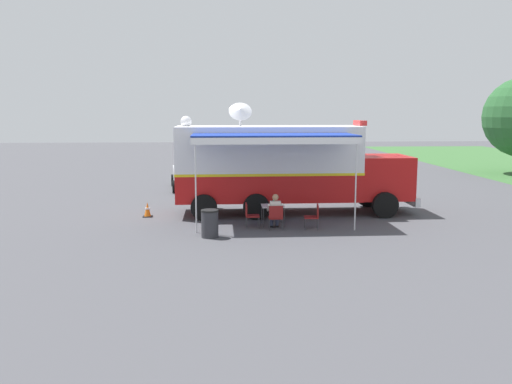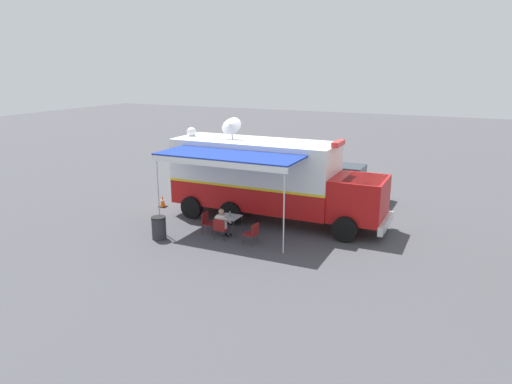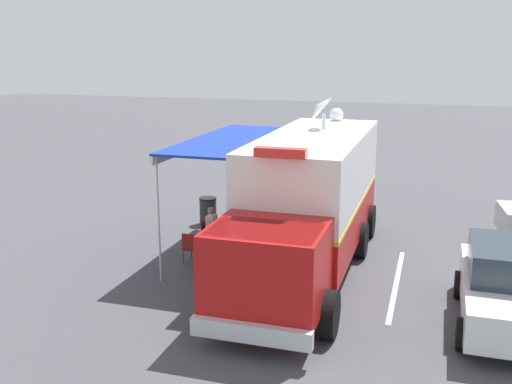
{
  "view_description": "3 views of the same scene",
  "coord_description": "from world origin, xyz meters",
  "px_view_note": "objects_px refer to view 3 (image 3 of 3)",
  "views": [
    {
      "loc": [
        21.61,
        -1.84,
        4.12
      ],
      "look_at": [
        2.37,
        -0.61,
        1.23
      ],
      "focal_mm": 38.35,
      "sensor_mm": 36.0,
      "label": 1
    },
    {
      "loc": [
        18.29,
        8.76,
        6.64
      ],
      "look_at": [
        0.97,
        0.53,
        1.49
      ],
      "focal_mm": 33.15,
      "sensor_mm": 36.0,
      "label": 2
    },
    {
      "loc": [
        -3.17,
        15.37,
        5.72
      ],
      "look_at": [
        1.88,
        -0.65,
        1.63
      ],
      "focal_mm": 41.44,
      "sensor_mm": 36.0,
      "label": 3
    }
  ],
  "objects_px": {
    "trash_bin": "(208,211)",
    "command_truck": "(308,198)",
    "folding_chair_beside_table": "(234,224)",
    "folding_chair_spare_by_truck": "(192,246)",
    "folding_chair_at_table": "(208,231)",
    "car_far_corner": "(508,287)",
    "water_bottle": "(233,223)",
    "folding_table": "(234,228)",
    "traffic_cone": "(330,206)",
    "seated_responder": "(214,227)"
  },
  "relations": [
    {
      "from": "trash_bin",
      "to": "command_truck",
      "type": "bearing_deg",
      "value": 143.52
    },
    {
      "from": "folding_chair_beside_table",
      "to": "trash_bin",
      "type": "bearing_deg",
      "value": -44.61
    },
    {
      "from": "folding_chair_spare_by_truck",
      "to": "folding_chair_at_table",
      "type": "bearing_deg",
      "value": -86.7
    },
    {
      "from": "car_far_corner",
      "to": "water_bottle",
      "type": "bearing_deg",
      "value": -21.45
    },
    {
      "from": "command_truck",
      "to": "folding_chair_spare_by_truck",
      "type": "bearing_deg",
      "value": 11.75
    },
    {
      "from": "folding_table",
      "to": "folding_chair_spare_by_truck",
      "type": "height_order",
      "value": "folding_chair_spare_by_truck"
    },
    {
      "from": "folding_table",
      "to": "water_bottle",
      "type": "height_order",
      "value": "water_bottle"
    },
    {
      "from": "command_truck",
      "to": "folding_chair_beside_table",
      "type": "relative_size",
      "value": 10.93
    },
    {
      "from": "traffic_cone",
      "to": "car_far_corner",
      "type": "bearing_deg",
      "value": 124.39
    },
    {
      "from": "water_bottle",
      "to": "folding_chair_beside_table",
      "type": "distance_m",
      "value": 0.98
    },
    {
      "from": "command_truck",
      "to": "traffic_cone",
      "type": "relative_size",
      "value": 16.39
    },
    {
      "from": "folding_table",
      "to": "folding_chair_at_table",
      "type": "relative_size",
      "value": 0.93
    },
    {
      "from": "command_truck",
      "to": "folding_chair_at_table",
      "type": "relative_size",
      "value": 10.93
    },
    {
      "from": "seated_responder",
      "to": "car_far_corner",
      "type": "bearing_deg",
      "value": 160.03
    },
    {
      "from": "command_truck",
      "to": "folding_table",
      "type": "relative_size",
      "value": 11.8
    },
    {
      "from": "water_bottle",
      "to": "folding_chair_spare_by_truck",
      "type": "xyz_separation_m",
      "value": [
        0.7,
        1.36,
        -0.32
      ]
    },
    {
      "from": "folding_table",
      "to": "car_far_corner",
      "type": "distance_m",
      "value": 7.62
    },
    {
      "from": "traffic_cone",
      "to": "folding_table",
      "type": "bearing_deg",
      "value": 68.01
    },
    {
      "from": "folding_table",
      "to": "folding_chair_at_table",
      "type": "distance_m",
      "value": 0.82
    },
    {
      "from": "seated_responder",
      "to": "car_far_corner",
      "type": "height_order",
      "value": "car_far_corner"
    },
    {
      "from": "seated_responder",
      "to": "trash_bin",
      "type": "height_order",
      "value": "seated_responder"
    },
    {
      "from": "folding_chair_spare_by_truck",
      "to": "folding_table",
      "type": "bearing_deg",
      "value": -117.53
    },
    {
      "from": "seated_responder",
      "to": "trash_bin",
      "type": "relative_size",
      "value": 1.37
    },
    {
      "from": "folding_chair_spare_by_truck",
      "to": "seated_responder",
      "type": "height_order",
      "value": "seated_responder"
    },
    {
      "from": "seated_responder",
      "to": "folding_table",
      "type": "bearing_deg",
      "value": -177.83
    },
    {
      "from": "folding_chair_beside_table",
      "to": "traffic_cone",
      "type": "height_order",
      "value": "folding_chair_beside_table"
    },
    {
      "from": "folding_chair_at_table",
      "to": "traffic_cone",
      "type": "relative_size",
      "value": 1.5
    },
    {
      "from": "folding_chair_at_table",
      "to": "folding_table",
      "type": "bearing_deg",
      "value": -178.25
    },
    {
      "from": "command_truck",
      "to": "traffic_cone",
      "type": "xyz_separation_m",
      "value": [
        0.4,
        -5.48,
        -1.66
      ]
    },
    {
      "from": "folding_chair_beside_table",
      "to": "folding_chair_spare_by_truck",
      "type": "relative_size",
      "value": 1.0
    },
    {
      "from": "folding_chair_at_table",
      "to": "folding_chair_spare_by_truck",
      "type": "relative_size",
      "value": 1.0
    },
    {
      "from": "command_truck",
      "to": "folding_chair_spare_by_truck",
      "type": "height_order",
      "value": "command_truck"
    },
    {
      "from": "command_truck",
      "to": "car_far_corner",
      "type": "height_order",
      "value": "command_truck"
    },
    {
      "from": "folding_table",
      "to": "water_bottle",
      "type": "distance_m",
      "value": 0.17
    },
    {
      "from": "water_bottle",
      "to": "trash_bin",
      "type": "height_order",
      "value": "water_bottle"
    },
    {
      "from": "folding_table",
      "to": "folding_chair_spare_by_truck",
      "type": "bearing_deg",
      "value": 62.47
    },
    {
      "from": "seated_responder",
      "to": "car_far_corner",
      "type": "distance_m",
      "value": 8.18
    },
    {
      "from": "folding_chair_spare_by_truck",
      "to": "seated_responder",
      "type": "xyz_separation_m",
      "value": [
        -0.11,
        -1.36,
        0.14
      ]
    },
    {
      "from": "folding_chair_beside_table",
      "to": "car_far_corner",
      "type": "bearing_deg",
      "value": 153.65
    },
    {
      "from": "folding_chair_beside_table",
      "to": "traffic_cone",
      "type": "bearing_deg",
      "value": -119.97
    },
    {
      "from": "folding_chair_spare_by_truck",
      "to": "car_far_corner",
      "type": "height_order",
      "value": "car_far_corner"
    },
    {
      "from": "command_truck",
      "to": "folding_table",
      "type": "xyz_separation_m",
      "value": [
        2.31,
        -0.75,
        -1.27
      ]
    },
    {
      "from": "water_bottle",
      "to": "command_truck",
      "type": "bearing_deg",
      "value": 162.71
    },
    {
      "from": "folding_chair_at_table",
      "to": "water_bottle",
      "type": "bearing_deg",
      "value": 179.7
    },
    {
      "from": "folding_chair_spare_by_truck",
      "to": "seated_responder",
      "type": "relative_size",
      "value": 0.7
    },
    {
      "from": "command_truck",
      "to": "trash_bin",
      "type": "distance_m",
      "value": 5.23
    },
    {
      "from": "folding_chair_at_table",
      "to": "folding_chair_beside_table",
      "type": "distance_m",
      "value": 0.99
    },
    {
      "from": "folding_chair_at_table",
      "to": "folding_chair_beside_table",
      "type": "xyz_separation_m",
      "value": [
        -0.47,
        -0.87,
        0.0
      ]
    },
    {
      "from": "trash_bin",
      "to": "folding_chair_at_table",
      "type": "bearing_deg",
      "value": 112.34
    },
    {
      "from": "folding_chair_beside_table",
      "to": "trash_bin",
      "type": "distance_m",
      "value": 1.97
    }
  ]
}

